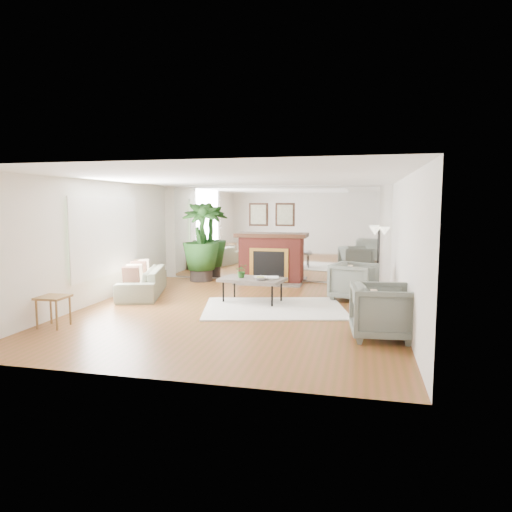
% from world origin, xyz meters
% --- Properties ---
extents(ground, '(7.00, 7.00, 0.00)m').
position_xyz_m(ground, '(0.00, 0.00, 0.00)').
color(ground, brown).
rests_on(ground, ground).
extents(wall_left, '(0.02, 7.00, 2.50)m').
position_xyz_m(wall_left, '(-2.99, 0.00, 1.25)').
color(wall_left, white).
rests_on(wall_left, ground).
extents(wall_right, '(0.02, 7.00, 2.50)m').
position_xyz_m(wall_right, '(2.99, 0.00, 1.25)').
color(wall_right, white).
rests_on(wall_right, ground).
extents(wall_back, '(6.00, 0.02, 2.50)m').
position_xyz_m(wall_back, '(0.00, 3.49, 1.25)').
color(wall_back, white).
rests_on(wall_back, ground).
extents(mirror_panel, '(5.40, 0.04, 2.40)m').
position_xyz_m(mirror_panel, '(0.00, 3.47, 1.25)').
color(mirror_panel, silver).
rests_on(mirror_panel, wall_back).
extents(window_panel, '(0.04, 2.40, 1.50)m').
position_xyz_m(window_panel, '(-2.96, 0.40, 1.35)').
color(window_panel, '#B2E09E').
rests_on(window_panel, wall_left).
extents(fireplace, '(1.85, 0.83, 2.05)m').
position_xyz_m(fireplace, '(0.00, 3.26, 0.66)').
color(fireplace, maroon).
rests_on(fireplace, ground).
extents(area_rug, '(3.05, 2.49, 0.03)m').
position_xyz_m(area_rug, '(0.65, 0.32, 0.01)').
color(area_rug, white).
rests_on(area_rug, ground).
extents(coffee_table, '(1.39, 0.95, 0.51)m').
position_xyz_m(coffee_table, '(0.12, 0.77, 0.47)').
color(coffee_table, '#5F544B').
rests_on(coffee_table, ground).
extents(sofa, '(1.37, 2.20, 0.60)m').
position_xyz_m(sofa, '(-2.45, 0.99, 0.30)').
color(sofa, slate).
rests_on(sofa, ground).
extents(armchair_back, '(1.09, 1.07, 0.79)m').
position_xyz_m(armchair_back, '(2.15, 1.51, 0.40)').
color(armchair_back, slate).
rests_on(armchair_back, ground).
extents(armchair_front, '(0.99, 0.97, 0.83)m').
position_xyz_m(armchair_front, '(2.60, -1.22, 0.41)').
color(armchair_front, slate).
rests_on(armchair_front, ground).
extents(side_table, '(0.46, 0.46, 0.52)m').
position_xyz_m(side_table, '(-2.65, -1.77, 0.43)').
color(side_table, olive).
rests_on(side_table, ground).
extents(potted_ficus, '(1.17, 1.17, 2.06)m').
position_xyz_m(potted_ficus, '(-1.83, 3.10, 1.10)').
color(potted_ficus, black).
rests_on(potted_ficus, ground).
extents(floor_lamp, '(0.48, 0.27, 1.48)m').
position_xyz_m(floor_lamp, '(2.70, 3.05, 1.26)').
color(floor_lamp, black).
rests_on(floor_lamp, ground).
extents(tabletop_plant, '(0.30, 0.28, 0.28)m').
position_xyz_m(tabletop_plant, '(-0.11, 0.79, 0.65)').
color(tabletop_plant, '#235920').
rests_on(tabletop_plant, coffee_table).
extents(fruit_bowl, '(0.32, 0.32, 0.07)m').
position_xyz_m(fruit_bowl, '(0.33, 0.60, 0.55)').
color(fruit_bowl, olive).
rests_on(fruit_bowl, coffee_table).
extents(book, '(0.30, 0.37, 0.02)m').
position_xyz_m(book, '(0.41, 0.84, 0.52)').
color(book, olive).
rests_on(book, coffee_table).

